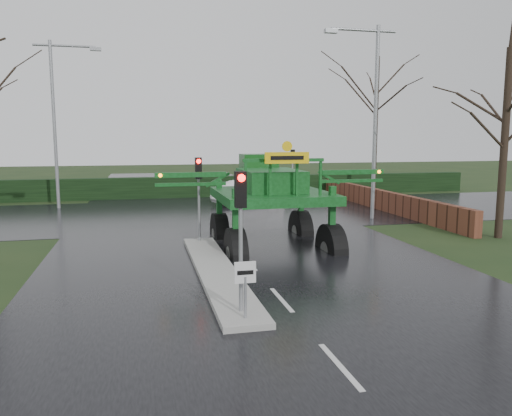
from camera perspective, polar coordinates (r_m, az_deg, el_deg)
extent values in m
plane|color=black|center=(13.52, 2.92, -10.50)|extent=(140.00, 140.00, 0.00)
cube|color=black|center=(23.00, -3.97, -2.75)|extent=(14.00, 80.00, 0.02)
cube|color=black|center=(28.86, -5.87, -0.57)|extent=(80.00, 12.00, 0.02)
cube|color=gray|center=(16.04, -4.57, -7.21)|extent=(1.20, 10.00, 0.16)
cube|color=black|center=(36.66, -7.47, 2.39)|extent=(44.00, 0.90, 1.50)
cube|color=#592D1E|center=(31.83, 13.22, 1.13)|extent=(0.40, 20.00, 1.20)
cylinder|color=gray|center=(11.63, -1.24, -10.22)|extent=(0.07, 0.07, 1.00)
cube|color=silver|center=(11.46, -1.25, -7.37)|extent=(0.50, 0.04, 0.50)
cube|color=black|center=(11.44, -1.23, -7.40)|extent=(0.38, 0.01, 0.10)
cylinder|color=gray|center=(11.82, -1.76, -4.41)|extent=(0.10, 0.10, 3.50)
cube|color=black|center=(11.60, -1.79, 2.12)|extent=(0.26, 0.22, 0.85)
sphere|color=#FF0C07|center=(11.45, -1.66, 3.45)|extent=(0.18, 0.18, 0.18)
cylinder|color=gray|center=(20.11, -6.54, 0.70)|extent=(0.10, 0.10, 3.50)
cube|color=black|center=(19.98, -6.60, 4.54)|extent=(0.26, 0.22, 0.85)
sphere|color=#FF0C07|center=(19.84, -6.57, 5.33)|extent=(0.18, 0.18, 0.18)
cylinder|color=gray|center=(33.94, 4.19, 3.69)|extent=(0.10, 0.10, 3.50)
cube|color=black|center=(33.87, 4.21, 5.97)|extent=(0.26, 0.22, 0.85)
sphere|color=#FF0C07|center=(33.98, 4.15, 6.45)|extent=(0.18, 0.18, 0.18)
cylinder|color=gray|center=(27.15, 13.46, 9.29)|extent=(0.20, 0.20, 10.00)
cylinder|color=gray|center=(27.34, 12.20, 19.24)|extent=(3.52, 0.14, 0.14)
cube|color=gray|center=(26.64, 8.56, 19.37)|extent=(0.65, 0.30, 0.20)
cylinder|color=gray|center=(32.70, -22.05, 8.67)|extent=(0.20, 0.20, 10.00)
cylinder|color=gray|center=(33.03, -21.06, 16.92)|extent=(3.52, 0.14, 0.14)
cube|color=gray|center=(32.83, -17.87, 16.90)|extent=(0.65, 0.30, 0.20)
cylinder|color=black|center=(23.72, 26.51, 6.47)|extent=(0.32, 0.32, 8.00)
cone|color=black|center=(24.11, 27.23, 17.54)|extent=(0.24, 0.24, 2.00)
cylinder|color=black|center=(37.21, 13.49, 8.88)|extent=(0.32, 0.32, 10.00)
cone|color=black|center=(37.77, 13.79, 17.71)|extent=(0.24, 0.24, 2.50)
cylinder|color=black|center=(19.76, -8.70, -1.56)|extent=(0.58, 2.08, 2.07)
cylinder|color=#595B56|center=(19.76, -8.70, -1.56)|extent=(0.61, 0.73, 0.73)
cube|color=#0B3D10|center=(19.59, -8.78, 2.18)|extent=(0.23, 0.23, 2.39)
cylinder|color=black|center=(20.39, 1.81, -1.18)|extent=(0.58, 2.08, 2.07)
cylinder|color=#595B56|center=(20.39, 1.81, -1.18)|extent=(0.61, 0.73, 0.73)
cube|color=#0B3D10|center=(20.22, 1.83, 2.45)|extent=(0.23, 0.23, 2.39)
cylinder|color=black|center=(16.10, -7.62, -3.72)|extent=(0.58, 2.08, 2.07)
cylinder|color=#595B56|center=(16.10, -7.62, -3.72)|extent=(0.61, 0.73, 0.73)
cube|color=#0B3D10|center=(15.89, -7.70, 0.86)|extent=(0.23, 0.23, 2.39)
cylinder|color=black|center=(16.87, 5.12, -3.14)|extent=(0.58, 2.08, 2.07)
cylinder|color=#595B56|center=(16.87, 5.12, -3.14)|extent=(0.61, 0.73, 0.73)
cube|color=#0B3D10|center=(16.67, 5.18, 1.24)|extent=(0.23, 0.23, 2.39)
cube|color=#0B3D10|center=(17.93, -2.38, 3.90)|extent=(4.37, 4.99, 0.36)
cube|color=#0B3D10|center=(18.11, -2.51, 5.75)|extent=(2.29, 3.12, 0.93)
cube|color=#104815|center=(20.14, -3.63, 7.00)|extent=(1.56, 1.25, 1.35)
cube|color=#0B3D10|center=(16.26, -1.28, 8.79)|extent=(3.11, 0.14, 0.12)
cube|color=#0B3D10|center=(17.15, -13.15, 6.64)|extent=(2.70, 0.20, 0.19)
sphere|color=orange|center=(17.08, -17.00, 6.49)|extent=(0.15, 0.15, 0.15)
cube|color=#0B3D10|center=(18.42, 8.12, 6.84)|extent=(2.70, 0.20, 0.19)
sphere|color=orange|center=(18.77, 11.51, 6.78)|extent=(0.15, 0.15, 0.15)
cube|color=yellow|center=(15.86, -0.97, 9.18)|extent=(1.66, 0.07, 0.41)
cube|color=black|center=(15.86, -0.97, 9.18)|extent=(1.24, 0.01, 0.15)
cylinder|color=yellow|center=(15.87, -0.97, 10.68)|extent=(0.37, 0.04, 0.37)
imported|color=white|center=(32.33, -0.89, 0.38)|extent=(5.02, 3.30, 1.56)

